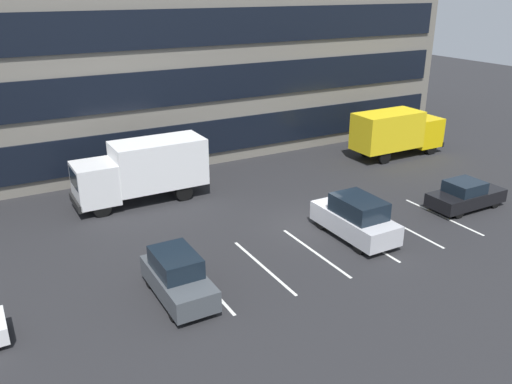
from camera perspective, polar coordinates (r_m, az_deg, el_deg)
name	(u,v)px	position (r m, az deg, el deg)	size (l,w,h in m)	color
ground_plane	(307,225)	(27.80, 5.55, -3.56)	(120.00, 120.00, 0.00)	#262628
office_building	(173,24)	(41.27, -8.90, 17.47)	(40.20, 13.09, 18.00)	slate
lot_markings	(339,245)	(25.89, 8.91, -5.71)	(14.14, 5.40, 0.01)	silver
box_truck_white	(143,169)	(30.73, -12.08, 2.48)	(7.53, 2.49, 3.49)	white
box_truck_yellow_all	(397,131)	(39.61, 14.91, 6.37)	(7.18, 2.38, 3.33)	yellow
suv_charcoal	(178,277)	(21.46, -8.44, -9.01)	(1.78, 4.20, 1.90)	#474C51
sedan_black	(466,195)	(31.70, 21.64, -0.33)	(4.50, 1.88, 1.61)	black
suv_silver	(356,218)	(26.42, 10.67, -2.77)	(2.01, 4.74, 2.14)	silver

